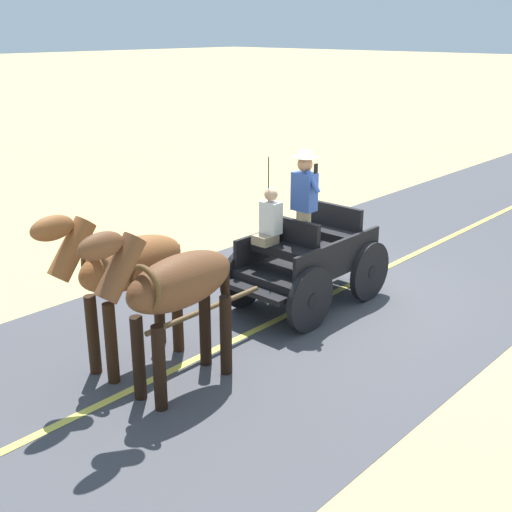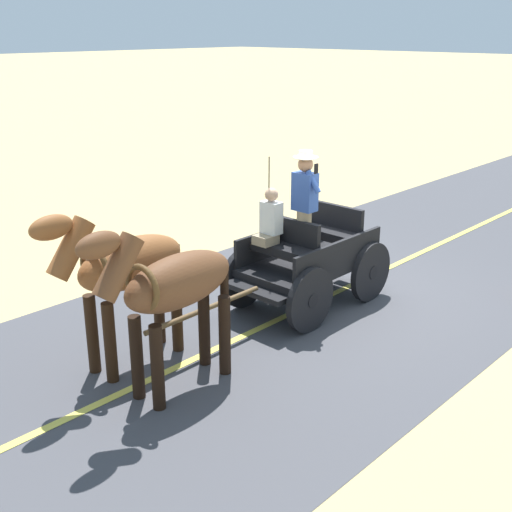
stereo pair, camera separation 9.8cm
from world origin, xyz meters
name	(u,v)px [view 1 (the left image)]	position (x,y,z in m)	size (l,w,h in m)	color
ground_plane	(330,295)	(0.00, 0.00, 0.00)	(200.00, 200.00, 0.00)	tan
road_surface	(330,294)	(0.00, 0.00, 0.00)	(5.85, 160.00, 0.01)	#424247
road_centre_stripe	(331,294)	(0.00, 0.00, 0.01)	(0.12, 160.00, 0.00)	#DBCC4C
horse_drawn_carriage	(305,256)	(0.08, 0.60, 0.82)	(1.43, 4.50, 2.50)	black
horse_near_side	(174,288)	(-0.39, 3.63, 1.32)	(0.61, 2.13, 2.21)	brown
horse_off_side	(126,269)	(0.52, 3.63, 1.32)	(0.62, 2.13, 2.21)	brown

